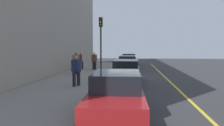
{
  "coord_description": "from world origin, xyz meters",
  "views": [
    {
      "loc": [
        16.06,
        0.66,
        2.38
      ],
      "look_at": [
        -1.88,
        -1.18,
        1.0
      ],
      "focal_mm": 33.1,
      "sensor_mm": 36.0,
      "label": 1
    }
  ],
  "objects_px": {
    "pedestrian_burgundy_coat": "(81,60)",
    "traffic_light_pole": "(101,37)",
    "parked_car_red": "(116,94)",
    "pedestrian_olive_coat": "(76,63)",
    "pedestrian_navy_coat": "(76,70)",
    "parked_car_white": "(127,63)",
    "parked_car_black": "(126,71)",
    "rolling_suitcase": "(95,66)",
    "parked_car_maroon": "(129,60)",
    "pedestrian_brown_coat": "(94,60)"
  },
  "relations": [
    {
      "from": "pedestrian_burgundy_coat",
      "to": "traffic_light_pole",
      "type": "relative_size",
      "value": 0.37
    },
    {
      "from": "parked_car_red",
      "to": "pedestrian_olive_coat",
      "type": "height_order",
      "value": "pedestrian_olive_coat"
    },
    {
      "from": "pedestrian_burgundy_coat",
      "to": "pedestrian_navy_coat",
      "type": "bearing_deg",
      "value": 13.01
    },
    {
      "from": "parked_car_red",
      "to": "pedestrian_navy_coat",
      "type": "bearing_deg",
      "value": -149.19
    },
    {
      "from": "parked_car_white",
      "to": "pedestrian_navy_coat",
      "type": "distance_m",
      "value": 9.66
    },
    {
      "from": "parked_car_white",
      "to": "pedestrian_burgundy_coat",
      "type": "xyz_separation_m",
      "value": [
        0.31,
        -4.71,
        0.28
      ]
    },
    {
      "from": "parked_car_white",
      "to": "parked_car_red",
      "type": "relative_size",
      "value": 1.09
    },
    {
      "from": "parked_car_black",
      "to": "rolling_suitcase",
      "type": "xyz_separation_m",
      "value": [
        -6.74,
        -3.43,
        -0.31
      ]
    },
    {
      "from": "parked_car_maroon",
      "to": "pedestrian_olive_coat",
      "type": "height_order",
      "value": "pedestrian_olive_coat"
    },
    {
      "from": "parked_car_red",
      "to": "traffic_light_pole",
      "type": "height_order",
      "value": "traffic_light_pole"
    },
    {
      "from": "parked_car_white",
      "to": "pedestrian_navy_coat",
      "type": "relative_size",
      "value": 2.69
    },
    {
      "from": "parked_car_white",
      "to": "pedestrian_brown_coat",
      "type": "height_order",
      "value": "pedestrian_brown_coat"
    },
    {
      "from": "parked_car_maroon",
      "to": "parked_car_black",
      "type": "height_order",
      "value": "same"
    },
    {
      "from": "parked_car_maroon",
      "to": "parked_car_red",
      "type": "relative_size",
      "value": 1.1
    },
    {
      "from": "parked_car_maroon",
      "to": "parked_car_black",
      "type": "bearing_deg",
      "value": 0.28
    },
    {
      "from": "parked_car_maroon",
      "to": "traffic_light_pole",
      "type": "bearing_deg",
      "value": -9.07
    },
    {
      "from": "parked_car_white",
      "to": "traffic_light_pole",
      "type": "height_order",
      "value": "traffic_light_pole"
    },
    {
      "from": "pedestrian_navy_coat",
      "to": "traffic_light_pole",
      "type": "xyz_separation_m",
      "value": [
        -3.94,
        0.81,
        2.07
      ]
    },
    {
      "from": "parked_car_red",
      "to": "traffic_light_pole",
      "type": "distance_m",
      "value": 8.96
    },
    {
      "from": "parked_car_white",
      "to": "parked_car_black",
      "type": "distance_m",
      "value": 6.92
    },
    {
      "from": "parked_car_maroon",
      "to": "pedestrian_olive_coat",
      "type": "bearing_deg",
      "value": -21.47
    },
    {
      "from": "pedestrian_olive_coat",
      "to": "pedestrian_navy_coat",
      "type": "distance_m",
      "value": 5.39
    },
    {
      "from": "parked_car_maroon",
      "to": "rolling_suitcase",
      "type": "distance_m",
      "value": 7.48
    },
    {
      "from": "parked_car_red",
      "to": "pedestrian_navy_coat",
      "type": "xyz_separation_m",
      "value": [
        -4.49,
        -2.68,
        0.33
      ]
    },
    {
      "from": "parked_car_black",
      "to": "pedestrian_brown_coat",
      "type": "distance_m",
      "value": 7.22
    },
    {
      "from": "parked_car_white",
      "to": "rolling_suitcase",
      "type": "relative_size",
      "value": 4.95
    },
    {
      "from": "traffic_light_pole",
      "to": "parked_car_white",
      "type": "bearing_deg",
      "value": 161.17
    },
    {
      "from": "parked_car_red",
      "to": "rolling_suitcase",
      "type": "height_order",
      "value": "parked_car_red"
    },
    {
      "from": "pedestrian_olive_coat",
      "to": "pedestrian_brown_coat",
      "type": "distance_m",
      "value": 3.66
    },
    {
      "from": "pedestrian_olive_coat",
      "to": "traffic_light_pole",
      "type": "relative_size",
      "value": 0.4
    },
    {
      "from": "pedestrian_navy_coat",
      "to": "traffic_light_pole",
      "type": "relative_size",
      "value": 0.39
    },
    {
      "from": "pedestrian_brown_coat",
      "to": "parked_car_maroon",
      "type": "bearing_deg",
      "value": 154.8
    },
    {
      "from": "parked_car_maroon",
      "to": "parked_car_red",
      "type": "distance_m",
      "value": 20.29
    },
    {
      "from": "pedestrian_olive_coat",
      "to": "pedestrian_brown_coat",
      "type": "xyz_separation_m",
      "value": [
        -3.56,
        0.86,
        -0.04
      ]
    },
    {
      "from": "parked_car_maroon",
      "to": "parked_car_black",
      "type": "relative_size",
      "value": 1.0
    },
    {
      "from": "traffic_light_pole",
      "to": "pedestrian_brown_coat",
      "type": "bearing_deg",
      "value": -163.47
    },
    {
      "from": "pedestrian_brown_coat",
      "to": "pedestrian_burgundy_coat",
      "type": "height_order",
      "value": "pedestrian_brown_coat"
    },
    {
      "from": "pedestrian_olive_coat",
      "to": "pedestrian_burgundy_coat",
      "type": "relative_size",
      "value": 1.08
    },
    {
      "from": "pedestrian_brown_coat",
      "to": "pedestrian_navy_coat",
      "type": "distance_m",
      "value": 8.77
    },
    {
      "from": "parked_car_white",
      "to": "parked_car_black",
      "type": "xyz_separation_m",
      "value": [
        6.92,
        0.13,
        0.0
      ]
    },
    {
      "from": "pedestrian_olive_coat",
      "to": "rolling_suitcase",
      "type": "bearing_deg",
      "value": 168.39
    },
    {
      "from": "parked_car_maroon",
      "to": "pedestrian_navy_coat",
      "type": "bearing_deg",
      "value": -9.72
    },
    {
      "from": "parked_car_maroon",
      "to": "rolling_suitcase",
      "type": "height_order",
      "value": "parked_car_maroon"
    },
    {
      "from": "parked_car_white",
      "to": "parked_car_black",
      "type": "relative_size",
      "value": 0.99
    },
    {
      "from": "pedestrian_navy_coat",
      "to": "rolling_suitcase",
      "type": "height_order",
      "value": "pedestrian_navy_coat"
    },
    {
      "from": "parked_car_red",
      "to": "pedestrian_burgundy_coat",
      "type": "bearing_deg",
      "value": -160.56
    },
    {
      "from": "traffic_light_pole",
      "to": "parked_car_red",
      "type": "bearing_deg",
      "value": 12.47
    },
    {
      "from": "pedestrian_brown_coat",
      "to": "parked_car_red",
      "type": "bearing_deg",
      "value": 13.96
    },
    {
      "from": "traffic_light_pole",
      "to": "rolling_suitcase",
      "type": "bearing_deg",
      "value": -164.12
    },
    {
      "from": "pedestrian_burgundy_coat",
      "to": "rolling_suitcase",
      "type": "bearing_deg",
      "value": 95.57
    }
  ]
}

